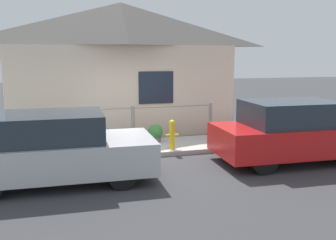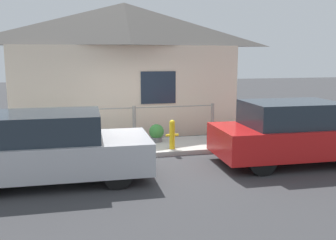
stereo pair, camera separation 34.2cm
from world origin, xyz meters
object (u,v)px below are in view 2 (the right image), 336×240
object	(u,v)px
car_right	(294,133)
potted_plant_by_fence	(50,134)
potted_plant_near_hydrant	(157,133)
car_left	(53,148)
fire_hydrant	(172,134)

from	to	relation	value
car_right	potted_plant_by_fence	xyz separation A→B (m)	(-5.79, 2.70, -0.29)
potted_plant_near_hydrant	potted_plant_by_fence	world-z (taller)	potted_plant_by_fence
car_left	car_right	distance (m)	5.54
car_right	fire_hydrant	xyz separation A→B (m)	(-2.62, 1.55, -0.21)
car_right	fire_hydrant	world-z (taller)	car_right
car_right	potted_plant_near_hydrant	size ratio (longest dim) A/B	7.77
car_left	car_right	bearing A→B (deg)	1.28
car_right	potted_plant_near_hydrant	distance (m)	3.78
car_right	potted_plant_by_fence	bearing A→B (deg)	156.83
car_left	car_right	xyz separation A→B (m)	(5.54, 0.00, 0.04)
potted_plant_by_fence	car_left	bearing A→B (deg)	-84.71
car_left	fire_hydrant	xyz separation A→B (m)	(2.92, 1.55, -0.17)
potted_plant_near_hydrant	potted_plant_by_fence	size ratio (longest dim) A/B	0.88
fire_hydrant	potted_plant_by_fence	size ratio (longest dim) A/B	1.34
car_left	potted_plant_near_hydrant	xyz separation A→B (m)	(2.68, 2.45, -0.32)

